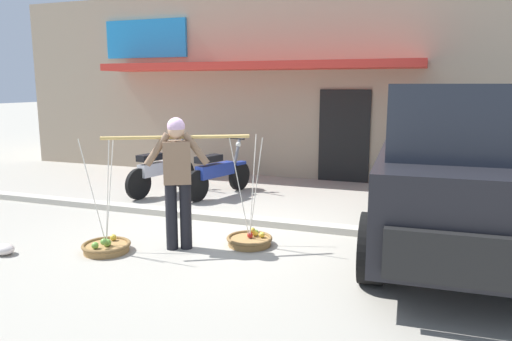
# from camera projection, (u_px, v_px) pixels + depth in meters

# --- Properties ---
(ground_plane) EXTENTS (90.00, 90.00, 0.00)m
(ground_plane) POSITION_uv_depth(u_px,v_px,m) (228.00, 236.00, 6.69)
(ground_plane) COLOR #9E998C
(sidewalk_curb) EXTENTS (20.00, 0.24, 0.10)m
(sidewalk_curb) POSITION_uv_depth(u_px,v_px,m) (246.00, 220.00, 7.33)
(sidewalk_curb) COLOR #BAB4A5
(sidewalk_curb) RESTS_ON ground
(fruit_vendor) EXTENTS (1.64, 0.90, 1.70)m
(fruit_vendor) POSITION_uv_depth(u_px,v_px,m) (177.00, 174.00, 6.03)
(fruit_vendor) COLOR black
(fruit_vendor) RESTS_ON ground
(fruit_basket_left_side) EXTENTS (0.61, 0.61, 1.45)m
(fruit_basket_left_side) POSITION_uv_depth(u_px,v_px,m) (106.00, 246.00, 6.05)
(fruit_basket_left_side) COLOR #9E7542
(fruit_basket_left_side) RESTS_ON ground
(fruit_basket_right_side) EXTENTS (0.61, 0.61, 1.45)m
(fruit_basket_right_side) POSITION_uv_depth(u_px,v_px,m) (250.00, 239.00, 6.32)
(fruit_basket_right_side) COLOR #9E7542
(fruit_basket_right_side) RESTS_ON ground
(motorcycle_nearest_shop) EXTENTS (0.61, 1.79, 1.09)m
(motorcycle_nearest_shop) POSITION_uv_depth(u_px,v_px,m) (161.00, 171.00, 9.27)
(motorcycle_nearest_shop) COLOR black
(motorcycle_nearest_shop) RESTS_ON ground
(motorcycle_second_in_row) EXTENTS (0.69, 1.77, 1.09)m
(motorcycle_second_in_row) POSITION_uv_depth(u_px,v_px,m) (218.00, 173.00, 9.06)
(motorcycle_second_in_row) COLOR black
(motorcycle_second_in_row) RESTS_ON ground
(parked_truck) EXTENTS (2.30, 4.87, 2.10)m
(parked_truck) POSITION_uv_depth(u_px,v_px,m) (460.00, 162.00, 6.06)
(parked_truck) COLOR black
(parked_truck) RESTS_ON ground
(storefront_building) EXTENTS (13.00, 6.00, 4.20)m
(storefront_building) POSITION_uv_depth(u_px,v_px,m) (290.00, 85.00, 13.15)
(storefront_building) COLOR tan
(storefront_building) RESTS_ON ground
(plastic_litter_bag) EXTENTS (0.28, 0.22, 0.14)m
(plastic_litter_bag) POSITION_uv_depth(u_px,v_px,m) (4.00, 249.00, 5.96)
(plastic_litter_bag) COLOR silver
(plastic_litter_bag) RESTS_ON ground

